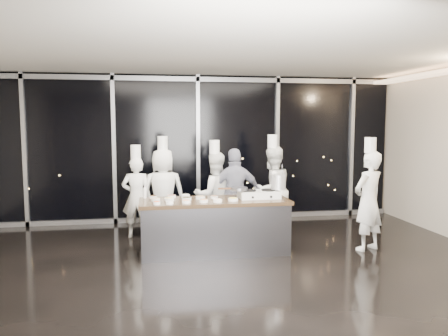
% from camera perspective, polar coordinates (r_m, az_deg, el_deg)
% --- Properties ---
extents(ground, '(9.00, 9.00, 0.00)m').
position_cam_1_polar(ground, '(6.60, -0.06, -13.22)').
color(ground, black).
rests_on(ground, ground).
extents(room_shell, '(9.02, 7.02, 3.21)m').
position_cam_1_polar(room_shell, '(6.27, 1.53, 6.66)').
color(room_shell, '#BEB3A2').
rests_on(room_shell, ground).
extents(window_wall, '(8.90, 0.11, 3.20)m').
position_cam_1_polar(window_wall, '(9.65, -3.43, 2.57)').
color(window_wall, black).
rests_on(window_wall, ground).
extents(demo_counter, '(2.46, 0.86, 0.90)m').
position_cam_1_polar(demo_counter, '(7.33, -1.23, -7.58)').
color(demo_counter, '#3A393F').
rests_on(demo_counter, ground).
extents(stove, '(0.67, 0.43, 0.14)m').
position_cam_1_polar(stove, '(7.40, 4.56, -3.42)').
color(stove, silver).
rests_on(stove, demo_counter).
extents(frying_pan, '(0.50, 0.29, 0.05)m').
position_cam_1_polar(frying_pan, '(7.32, 1.90, -2.72)').
color(frying_pan, slate).
rests_on(frying_pan, stove).
extents(stock_pot, '(0.25, 0.25, 0.25)m').
position_cam_1_polar(stock_pot, '(7.46, 7.12, -1.81)').
color(stock_pot, silver).
rests_on(stock_pot, stove).
extents(prep_bowls, '(1.43, 0.71, 0.05)m').
position_cam_1_polar(prep_bowls, '(7.17, -4.76, -4.04)').
color(prep_bowls, white).
rests_on(prep_bowls, demo_counter).
extents(squeeze_bottle, '(0.06, 0.06, 0.21)m').
position_cam_1_polar(squeeze_bottle, '(7.47, -10.31, -3.13)').
color(squeeze_bottle, white).
rests_on(squeeze_bottle, demo_counter).
extents(chef_far_left, '(0.59, 0.42, 1.75)m').
position_cam_1_polar(chef_far_left, '(8.41, -11.36, -3.60)').
color(chef_far_left, white).
rests_on(chef_far_left, ground).
extents(chef_left, '(0.87, 0.60, 1.91)m').
position_cam_1_polar(chef_left, '(8.38, -7.94, -3.11)').
color(chef_left, white).
rests_on(chef_left, ground).
extents(chef_center, '(0.84, 0.69, 1.84)m').
position_cam_1_polar(chef_center, '(8.20, -1.24, -3.51)').
color(chef_center, white).
rests_on(chef_center, ground).
extents(guest, '(1.01, 0.46, 1.69)m').
position_cam_1_polar(guest, '(8.11, 1.50, -3.42)').
color(guest, '#131936').
rests_on(guest, ground).
extents(chef_right, '(1.01, 0.91, 1.94)m').
position_cam_1_polar(chef_right, '(8.54, 6.28, -2.85)').
color(chef_right, white).
rests_on(chef_right, ground).
extents(chef_side, '(0.73, 0.63, 1.92)m').
position_cam_1_polar(chef_side, '(7.79, 18.34, -3.95)').
color(chef_side, white).
rests_on(chef_side, ground).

